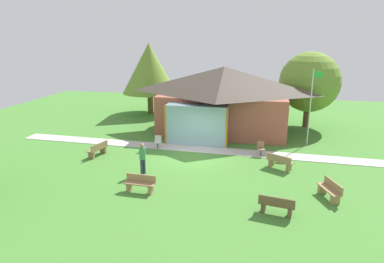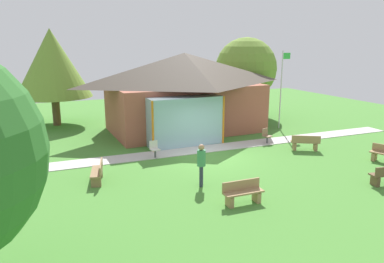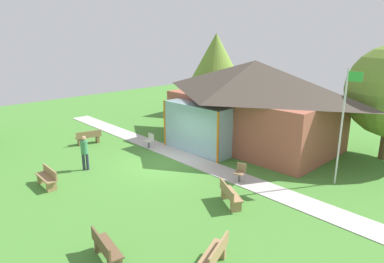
{
  "view_description": "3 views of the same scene",
  "coord_description": "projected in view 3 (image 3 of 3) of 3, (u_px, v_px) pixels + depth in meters",
  "views": [
    {
      "loc": [
        3.99,
        -19.66,
        7.29
      ],
      "look_at": [
        -0.5,
        1.9,
        1.08
      ],
      "focal_mm": 32.17,
      "sensor_mm": 36.0,
      "label": 1
    },
    {
      "loc": [
        -8.25,
        -15.86,
        5.66
      ],
      "look_at": [
        -0.43,
        1.53,
        1.05
      ],
      "focal_mm": 34.61,
      "sensor_mm": 36.0,
      "label": 2
    },
    {
      "loc": [
        12.79,
        -10.52,
        6.44
      ],
      "look_at": [
        -0.69,
        2.69,
        1.1
      ],
      "focal_mm": 32.12,
      "sensor_mm": 36.0,
      "label": 3
    }
  ],
  "objects": [
    {
      "name": "pavilion",
      "position": [
        251.0,
        102.0,
        20.2
      ],
      "size": [
        10.31,
        7.26,
        5.01
      ],
      "color": "#A35642",
      "rests_on": "ground_plane"
    },
    {
      "name": "flagpole",
      "position": [
        343.0,
        122.0,
        14.62
      ],
      "size": [
        0.64,
        0.08,
        5.14
      ],
      "color": "silver",
      "rests_on": "ground_plane"
    },
    {
      "name": "bench_lawn_far_right",
      "position": [
        214.0,
        256.0,
        9.7
      ],
      "size": [
        0.94,
        1.56,
        0.84
      ],
      "rotation": [
        0.0,
        0.0,
        1.93
      ],
      "color": "#9E7A51",
      "rests_on": "ground_plane"
    },
    {
      "name": "footpath",
      "position": [
        185.0,
        157.0,
        18.61
      ],
      "size": [
        25.69,
        2.17,
        0.03
      ],
      "primitive_type": "cube",
      "rotation": [
        0.0,
        0.0,
        -0.03
      ],
      "color": "#BCB7B2",
      "rests_on": "ground_plane"
    },
    {
      "name": "visitor_strolling_lawn",
      "position": [
        84.0,
        150.0,
        16.67
      ],
      "size": [
        0.34,
        0.34,
        1.74
      ],
      "rotation": [
        0.0,
        0.0,
        4.17
      ],
      "color": "#2D3347",
      "rests_on": "ground_plane"
    },
    {
      "name": "bench_front_center",
      "position": [
        47.0,
        178.0,
        14.98
      ],
      "size": [
        1.52,
        0.5,
        0.84
      ],
      "rotation": [
        0.0,
        0.0,
        3.1
      ],
      "color": "#9E7A51",
      "rests_on": "ground_plane"
    },
    {
      "name": "tree_behind_pavilion_left",
      "position": [
        216.0,
        62.0,
        28.43
      ],
      "size": [
        5.09,
        5.09,
        6.58
      ],
      "color": "brown",
      "rests_on": "ground_plane"
    },
    {
      "name": "ground_plane",
      "position": [
        164.0,
        165.0,
        17.63
      ],
      "size": [
        44.0,
        44.0,
        0.0
      ],
      "primitive_type": "plane",
      "color": "#478433"
    },
    {
      "name": "bench_mid_left",
      "position": [
        89.0,
        138.0,
        20.85
      ],
      "size": [
        0.78,
        1.56,
        0.84
      ],
      "rotation": [
        0.0,
        0.0,
        1.33
      ],
      "color": "olive",
      "rests_on": "ground_plane"
    },
    {
      "name": "patio_chair_lawn_spare",
      "position": [
        240.0,
        173.0,
        15.47
      ],
      "size": [
        0.53,
        0.53,
        0.86
      ],
      "rotation": [
        0.0,
        0.0,
        3.38
      ],
      "color": "#8C6B4C",
      "rests_on": "ground_plane"
    },
    {
      "name": "patio_chair_west",
      "position": [
        150.0,
        141.0,
        20.11
      ],
      "size": [
        0.48,
        0.48,
        0.86
      ],
      "rotation": [
        0.0,
        0.0,
        3.23
      ],
      "color": "beige",
      "rests_on": "ground_plane"
    },
    {
      "name": "bench_mid_right",
      "position": [
        230.0,
        195.0,
        13.37
      ],
      "size": [
        1.51,
        1.14,
        0.84
      ],
      "rotation": [
        0.0,
        0.0,
        5.75
      ],
      "color": "#9E7A51",
      "rests_on": "ground_plane"
    },
    {
      "name": "bench_front_right",
      "position": [
        106.0,
        249.0,
        10.02
      ],
      "size": [
        1.56,
        0.71,
        0.84
      ],
      "rotation": [
        0.0,
        0.0,
        6.1
      ],
      "color": "brown",
      "rests_on": "ground_plane"
    }
  ]
}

